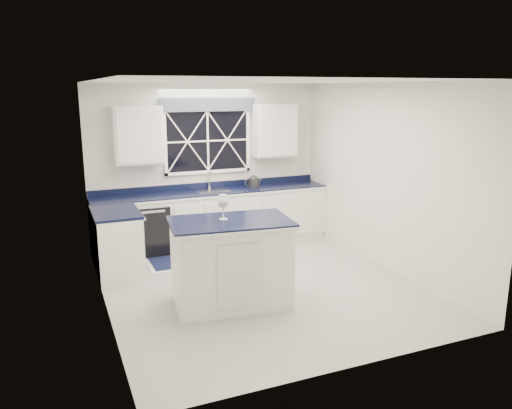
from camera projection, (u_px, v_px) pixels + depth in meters
name	position (u px, v px, depth m)	size (l,w,h in m)	color
ground	(259.00, 285.00, 6.80)	(4.50, 4.50, 0.00)	#A2A29E
back_wall	(207.00, 164.00, 8.52)	(4.00, 0.10, 2.70)	silver
base_cabinets	(198.00, 223.00, 8.18)	(3.99, 1.60, 0.90)	white
countertop	(213.00, 192.00, 8.34)	(3.98, 0.64, 0.04)	black
dishwasher	(149.00, 228.00, 8.05)	(0.60, 0.58, 0.82)	black
window	(208.00, 136.00, 8.36)	(1.65, 0.09, 1.26)	black
upper_cabinets	(210.00, 133.00, 8.24)	(3.10, 0.34, 0.90)	white
faucet	(210.00, 180.00, 8.48)	(0.05, 0.20, 0.30)	#B1B2B4
island	(231.00, 263.00, 6.08)	(1.53, 1.02, 1.07)	white
rug	(190.00, 259.00, 7.78)	(1.37, 0.85, 0.02)	beige
kettle	(254.00, 181.00, 8.61)	(0.33, 0.20, 0.23)	#2B2B2D
wine_glass	(223.00, 202.00, 5.96)	(0.13, 0.13, 0.30)	white
soap_bottle	(256.00, 180.00, 8.84)	(0.08, 0.09, 0.19)	silver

